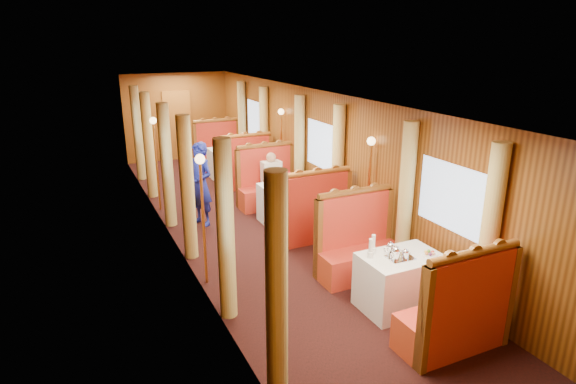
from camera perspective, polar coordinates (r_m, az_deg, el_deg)
floor at (r=9.25m, az=-4.22°, el=-4.16°), size 3.00×12.00×0.01m
ceiling at (r=8.63m, az=-4.60°, el=11.42°), size 3.00×12.00×0.01m
wall_far at (r=14.52m, az=-13.00°, el=8.67°), size 3.00×0.01×2.50m
wall_near at (r=4.26m, az=27.16°, el=-15.68°), size 3.00×0.01×2.50m
wall_left at (r=8.46m, az=-13.93°, el=2.19°), size 0.01×12.00×2.50m
wall_right at (r=9.47m, az=4.13°, el=4.33°), size 0.01×12.00×2.50m
doorway_far at (r=14.53m, az=-12.90°, el=7.68°), size 0.80×0.04×2.00m
table_near at (r=6.65m, az=13.14°, el=-10.30°), size 1.05×0.72×0.75m
banquette_near_fwd at (r=5.98m, az=19.28°, el=-13.79°), size 1.30×0.55×1.34m
banquette_near_aft at (r=7.36m, az=8.31°, el=-6.72°), size 1.30×0.55×1.34m
table_mid at (r=9.39m, az=0.00°, el=-1.32°), size 1.05×0.72×0.75m
banquette_mid_fwd at (r=8.52m, az=2.91°, el=-3.04°), size 1.30×0.55×1.34m
banquette_mid_aft at (r=10.26m, az=-2.40°, el=0.63°), size 1.30×0.55×1.34m
table_far at (r=12.51m, az=-6.83°, el=3.47°), size 1.05×0.72×0.75m
banquette_far_fwd at (r=11.57m, az=-5.24°, el=2.59°), size 1.30×0.55×1.34m
banquette_far_aft at (r=13.44m, az=-8.23°, el=4.64°), size 1.30×0.55×1.34m
tea_tray at (r=6.41m, az=13.17°, el=-7.60°), size 0.35×0.27×0.01m
teapot_left at (r=6.31m, az=12.63°, el=-7.32°), size 0.20×0.17×0.15m
teapot_right at (r=6.36m, az=13.72°, el=-7.35°), size 0.15×0.12×0.11m
teapot_back at (r=6.45m, az=12.02°, el=-6.77°), size 0.20×0.17×0.14m
fruit_plate at (r=6.59m, az=16.43°, el=-7.05°), size 0.20×0.20×0.05m
cup_inboard at (r=6.30m, az=9.75°, el=-6.83°), size 0.08×0.08×0.26m
cup_outboard at (r=6.43m, az=10.06°, el=-6.33°), size 0.08×0.08×0.26m
rose_vase_mid at (r=9.25m, az=0.09°, el=1.97°), size 0.06×0.06×0.36m
rose_vase_far at (r=12.43m, az=-6.89°, el=5.99°), size 0.06×0.06×0.36m
window_left_near at (r=5.19m, az=-5.95°, el=-5.07°), size 0.01×1.20×0.90m
curtain_left_near_a at (r=4.69m, az=-1.36°, el=-11.36°), size 0.22×0.22×2.35m
curtain_left_near_b at (r=6.01m, az=-7.41°, el=-4.67°), size 0.22×0.22×2.35m
window_right_near at (r=6.69m, az=18.76°, el=-0.60°), size 0.01×1.20×0.90m
curtain_right_near_a at (r=6.21m, az=22.71°, el=-5.20°), size 0.22×0.22×2.35m
curtain_right_near_b at (r=7.26m, az=13.76°, el=-1.02°), size 0.22×0.22×2.35m
window_left_mid at (r=8.42m, az=-13.93°, el=3.51°), size 0.01×1.20×0.90m
curtain_left_mid_a at (r=7.77m, az=-11.85°, el=0.37°), size 0.22×0.22×2.35m
curtain_left_mid_b at (r=9.25m, az=-14.16°, el=3.00°), size 0.22×0.22×2.35m
window_right_mid at (r=9.42m, az=4.07°, el=5.50°), size 0.01×1.20×0.90m
curtain_right_mid_a at (r=8.78m, az=5.91°, el=2.68°), size 0.22×0.22×2.35m
curtain_right_mid_b at (r=10.11m, az=1.36°, el=4.80°), size 0.22×0.22×2.35m
window_left_far at (r=11.80m, az=-17.45°, el=7.25°), size 0.01×1.20×0.90m
curtain_left_far_a at (r=11.11m, az=-16.18°, el=5.29°), size 0.22×0.22×2.35m
curtain_left_far_b at (r=12.62m, az=-17.38°, el=6.63°), size 0.22×0.22×2.35m
window_right_far at (r=12.54m, az=-3.80°, el=8.61°), size 0.01×1.20×0.90m
curtain_right_far_a at (r=11.83m, az=-2.85°, el=6.72°), size 0.22×0.22×2.35m
curtain_right_far_b at (r=13.27m, az=-5.45°, el=7.88°), size 0.22×0.22×2.35m
sconce_left_fore at (r=6.81m, az=-10.17°, el=-0.19°), size 0.14×0.14×1.95m
sconce_right_fore at (r=7.95m, az=9.66°, el=2.47°), size 0.14×0.14×1.95m
sconce_left_aft at (r=10.13m, az=-15.47°, el=5.39°), size 0.14×0.14×1.95m
sconce_right_aft at (r=10.93m, az=-0.82°, el=6.92°), size 0.14×0.14×1.95m
steward at (r=9.25m, az=-10.34°, el=0.92°), size 0.60×0.70×1.62m
passenger at (r=9.96m, az=-1.92°, el=2.03°), size 0.40×0.44×0.76m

